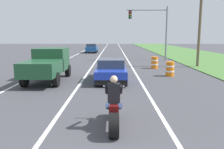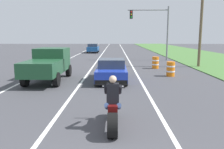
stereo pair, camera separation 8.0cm
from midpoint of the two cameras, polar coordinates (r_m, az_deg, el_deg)
The scene contains 11 objects.
lane_stripe_left_solid at distance 23.91m, azimuth -12.74°, elevation 2.67°, with size 0.14×120.00×0.01m, color white.
lane_stripe_right_solid at distance 23.30m, azimuth 4.76°, elevation 2.70°, with size 0.14×120.00×0.01m, color white.
lane_stripe_centre_dashed at distance 23.33m, azimuth -4.10°, elevation 2.72°, with size 0.14×120.00×0.01m, color white.
motorcycle_with_rider at distance 6.88m, azimuth 0.54°, elevation -8.72°, with size 0.70×2.21×1.62m.
sports_car_blue at distance 14.24m, azimuth 0.04°, elevation 0.95°, with size 1.84×4.30×1.37m.
pickup_truck_left_lane_dark_green at distance 14.60m, azimuth -15.29°, elevation 2.71°, with size 2.02×4.80×1.98m.
traffic_light_mast_near at distance 26.80m, azimuth 10.73°, elevation 12.00°, with size 4.61×0.34×6.00m.
utility_pole_roadside at distance 22.02m, azimuth 21.26°, elevation 11.64°, with size 0.24×0.24×7.63m, color brown.
construction_barrel_nearest at distance 16.39m, azimuth 14.43°, elevation 1.33°, with size 0.58×0.58×1.00m.
construction_barrel_mid at distance 20.06m, azimuth 10.80°, elevation 2.91°, with size 0.58×0.58×1.00m.
distant_car_far_ahead at distance 38.75m, azimuth -4.65°, elevation 6.54°, with size 1.80×4.00×1.50m.
Camera 2 is at (0.21, -3.08, 2.74)m, focal length 36.98 mm.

